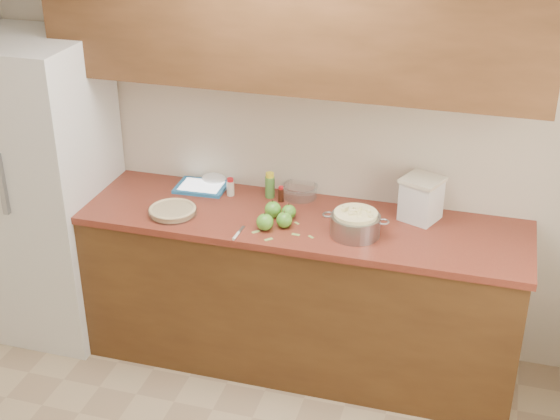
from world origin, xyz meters
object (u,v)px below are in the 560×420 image
(colander, at_px, (355,224))
(flour_canister, at_px, (421,198))
(pie, at_px, (173,211))
(tablet, at_px, (201,187))

(colander, relative_size, flour_canister, 1.39)
(pie, distance_m, flour_canister, 1.34)
(flour_canister, relative_size, tablet, 0.85)
(colander, xyz_separation_m, flour_canister, (0.30, 0.27, 0.06))
(colander, distance_m, flour_canister, 0.41)
(pie, distance_m, tablet, 0.35)
(pie, bearing_deg, flour_canister, 14.05)
(pie, xyz_separation_m, flour_canister, (1.29, 0.32, 0.10))
(pie, relative_size, flour_canister, 1.05)
(colander, distance_m, tablet, 1.01)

